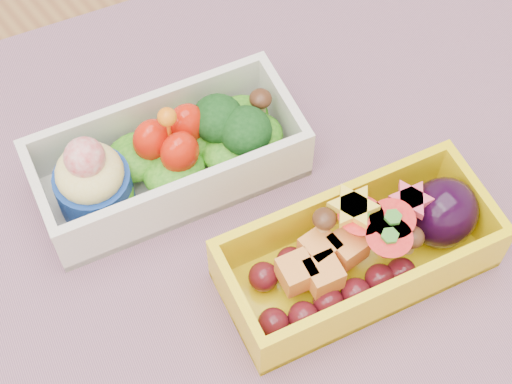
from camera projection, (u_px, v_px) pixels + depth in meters
table at (275, 261)px, 0.66m from camera, size 1.20×0.80×0.75m
placemat at (252, 233)px, 0.56m from camera, size 0.69×0.59×0.00m
bento_white at (167, 158)px, 0.56m from camera, size 0.19×0.11×0.07m
bento_yellow at (364, 250)px, 0.52m from camera, size 0.18×0.11×0.06m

